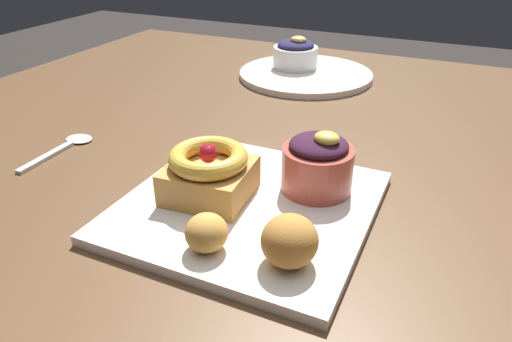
# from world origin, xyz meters

# --- Properties ---
(dining_table) EXTENTS (1.45, 1.12, 0.73)m
(dining_table) POSITION_xyz_m (0.00, 0.00, 0.65)
(dining_table) COLOR brown
(dining_table) RESTS_ON ground_plane
(front_plate) EXTENTS (0.26, 0.26, 0.01)m
(front_plate) POSITION_xyz_m (-0.07, -0.17, 0.74)
(front_plate) COLOR white
(front_plate) RESTS_ON dining_table
(cake_slice) EXTENTS (0.10, 0.09, 0.06)m
(cake_slice) POSITION_xyz_m (-0.11, -0.17, 0.77)
(cake_slice) COLOR #C68E47
(cake_slice) RESTS_ON front_plate
(berry_ramekin) EXTENTS (0.08, 0.08, 0.07)m
(berry_ramekin) POSITION_xyz_m (-0.01, -0.11, 0.77)
(berry_ramekin) COLOR #B24C3D
(berry_ramekin) RESTS_ON front_plate
(fritter_front) EXTENTS (0.05, 0.05, 0.05)m
(fritter_front) POSITION_xyz_m (0.01, -0.24, 0.77)
(fritter_front) COLOR #BC7F38
(fritter_front) RESTS_ON front_plate
(fritter_middle) EXTENTS (0.04, 0.04, 0.04)m
(fritter_middle) POSITION_xyz_m (-0.07, -0.26, 0.76)
(fritter_middle) COLOR gold
(fritter_middle) RESTS_ON front_plate
(back_plate) EXTENTS (0.26, 0.26, 0.01)m
(back_plate) POSITION_xyz_m (-0.17, 0.32, 0.74)
(back_plate) COLOR white
(back_plate) RESTS_ON dining_table
(back_ramekin) EXTENTS (0.09, 0.09, 0.07)m
(back_ramekin) POSITION_xyz_m (-0.20, 0.34, 0.77)
(back_ramekin) COLOR white
(back_ramekin) RESTS_ON back_plate
(spoon) EXTENTS (0.04, 0.13, 0.00)m
(spoon) POSITION_xyz_m (-0.37, -0.13, 0.73)
(spoon) COLOR silver
(spoon) RESTS_ON dining_table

